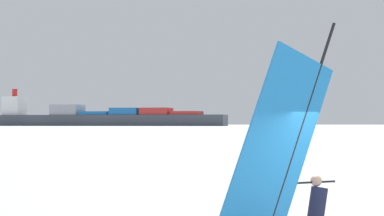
% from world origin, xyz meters
% --- Properties ---
extents(windsurfer, '(3.08, 2.61, 4.36)m').
position_xyz_m(windsurfer, '(-1.09, 1.05, 1.07)').
color(windsurfer, red).
rests_on(windsurfer, ground_plane).
extents(cargo_ship, '(187.45, 27.57, 28.53)m').
position_xyz_m(cargo_ship, '(-172.52, 547.77, 6.32)').
color(cargo_ship, '#3F444C').
rests_on(cargo_ship, ground_plane).
extents(distant_headland, '(679.07, 492.55, 41.23)m').
position_xyz_m(distant_headland, '(-367.80, 1261.64, 20.62)').
color(distant_headland, '#756B56').
rests_on(distant_headland, ground_plane).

